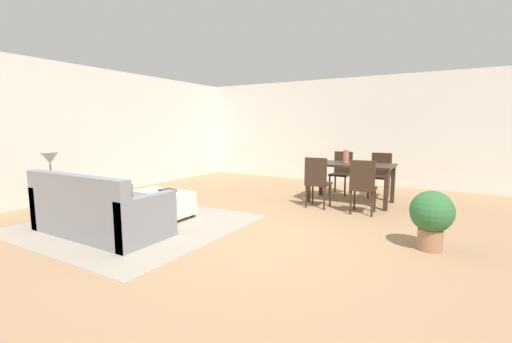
# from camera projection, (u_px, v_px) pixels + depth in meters

# --- Properties ---
(ground_plane) EXTENTS (10.80, 10.80, 0.00)m
(ground_plane) POSITION_uv_depth(u_px,v_px,m) (261.00, 236.00, 4.57)
(ground_plane) COLOR #9E7A56
(wall_back) EXTENTS (9.00, 0.12, 2.70)m
(wall_back) POSITION_uv_depth(u_px,v_px,m) (357.00, 131.00, 8.67)
(wall_back) COLOR silver
(wall_back) RESTS_ON ground_plane
(wall_left) EXTENTS (0.12, 11.00, 2.70)m
(wall_left) POSITION_uv_depth(u_px,v_px,m) (86.00, 132.00, 7.08)
(wall_left) COLOR silver
(wall_left) RESTS_ON ground_plane
(area_rug) EXTENTS (3.00, 2.80, 0.01)m
(area_rug) POSITION_uv_depth(u_px,v_px,m) (136.00, 224.00, 5.12)
(area_rug) COLOR gray
(area_rug) RESTS_ON ground_plane
(couch) EXTENTS (1.97, 0.88, 0.86)m
(couch) POSITION_uv_depth(u_px,v_px,m) (98.00, 213.00, 4.62)
(couch) COLOR gray
(couch) RESTS_ON ground_plane
(ottoman_table) EXTENTS (1.00, 0.49, 0.42)m
(ottoman_table) POSITION_uv_depth(u_px,v_px,m) (163.00, 202.00, 5.50)
(ottoman_table) COLOR silver
(ottoman_table) RESTS_ON ground_plane
(side_table) EXTENTS (0.40, 0.40, 0.55)m
(side_table) POSITION_uv_depth(u_px,v_px,m) (52.00, 192.00, 5.34)
(side_table) COLOR brown
(side_table) RESTS_ON ground_plane
(table_lamp) EXTENTS (0.26, 0.26, 0.53)m
(table_lamp) POSITION_uv_depth(u_px,v_px,m) (50.00, 159.00, 5.27)
(table_lamp) COLOR brown
(table_lamp) RESTS_ON side_table
(dining_table) EXTENTS (1.56, 0.85, 0.76)m
(dining_table) POSITION_uv_depth(u_px,v_px,m) (351.00, 169.00, 6.51)
(dining_table) COLOR #332319
(dining_table) RESTS_ON ground_plane
(dining_chair_near_left) EXTENTS (0.41, 0.41, 0.92)m
(dining_chair_near_left) POSITION_uv_depth(u_px,v_px,m) (317.00, 180.00, 6.07)
(dining_chair_near_left) COLOR #332319
(dining_chair_near_left) RESTS_ON ground_plane
(dining_chair_near_right) EXTENTS (0.43, 0.43, 0.92)m
(dining_chair_near_right) POSITION_uv_depth(u_px,v_px,m) (363.00, 184.00, 5.61)
(dining_chair_near_right) COLOR #332319
(dining_chair_near_right) RESTS_ON ground_plane
(dining_chair_far_left) EXTENTS (0.42, 0.42, 0.92)m
(dining_chair_far_left) POSITION_uv_depth(u_px,v_px,m) (342.00, 170.00, 7.39)
(dining_chair_far_left) COLOR #332319
(dining_chair_far_left) RESTS_ON ground_plane
(dining_chair_far_right) EXTENTS (0.40, 0.40, 0.92)m
(dining_chair_far_right) POSITION_uv_depth(u_px,v_px,m) (380.00, 172.00, 7.02)
(dining_chair_far_right) COLOR #332319
(dining_chair_far_right) RESTS_ON ground_plane
(vase_centerpiece) EXTENTS (0.11, 0.11, 0.26)m
(vase_centerpiece) POSITION_uv_depth(u_px,v_px,m) (346.00, 157.00, 6.52)
(vase_centerpiece) COLOR #B26659
(vase_centerpiece) RESTS_ON dining_table
(book_on_ottoman) EXTENTS (0.30, 0.25, 0.03)m
(book_on_ottoman) POSITION_uv_depth(u_px,v_px,m) (168.00, 190.00, 5.47)
(book_on_ottoman) COLOR #333338
(book_on_ottoman) RESTS_ON ottoman_table
(potted_plant) EXTENTS (0.49, 0.49, 0.72)m
(potted_plant) POSITION_uv_depth(u_px,v_px,m) (432.00, 216.00, 3.99)
(potted_plant) COLOR #996B4C
(potted_plant) RESTS_ON ground_plane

